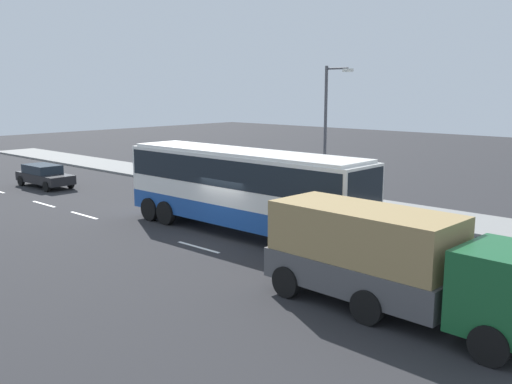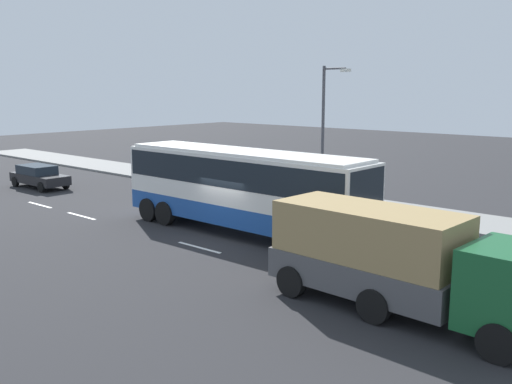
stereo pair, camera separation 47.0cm
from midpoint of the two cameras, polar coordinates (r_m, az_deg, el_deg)
ground_plane at (r=24.29m, az=-1.87°, el=-4.47°), size 120.00×120.00×0.00m
sidewalk_curb at (r=31.11m, az=9.71°, el=-1.18°), size 80.00×4.00×0.15m
lane_centreline at (r=23.95m, az=-7.92°, el=-4.77°), size 35.13×0.16×0.01m
coach_bus at (r=24.34m, az=-0.86°, el=0.96°), size 12.26×2.78×3.62m
cargo_truck at (r=16.26m, az=14.45°, el=-6.58°), size 8.02×2.77×2.87m
car_black_sedan at (r=38.64m, az=-20.20°, el=1.60°), size 4.58×1.90×1.42m
pedestrian_near_curb at (r=28.84m, az=10.52°, el=0.07°), size 0.32×0.32×1.73m
street_lamp at (r=29.77m, az=7.68°, el=6.50°), size 1.62×0.24×7.22m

